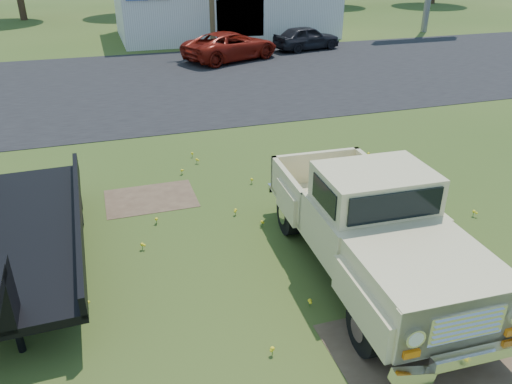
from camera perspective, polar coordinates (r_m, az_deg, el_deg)
ground at (r=10.11m, az=1.94°, el=-7.86°), size 140.00×140.00×0.00m
asphalt_lot at (r=23.72m, az=-10.51°, el=12.18°), size 90.00×14.00×0.02m
dirt_patch_a at (r=8.66m, az=18.83°, el=-16.46°), size 3.00×2.00×0.01m
dirt_patch_b at (r=12.72m, az=-11.94°, el=-0.74°), size 2.20×1.60×0.01m
commercial_building at (r=36.12m, az=-3.68°, el=20.77°), size 14.20×8.20×4.15m
vintage_pickup_truck at (r=9.40m, az=12.94°, el=-3.60°), size 2.59×6.12×2.19m
flatbed_trailer at (r=10.50m, az=-25.16°, el=-3.61°), size 2.29×6.51×1.76m
red_pickup at (r=28.02m, az=-2.88°, el=16.31°), size 5.91×4.38×1.49m
dark_sedan at (r=31.00m, az=5.78°, el=17.11°), size 4.31×2.43×1.39m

